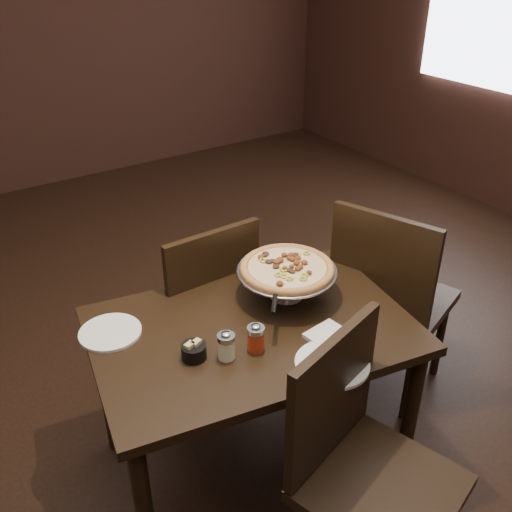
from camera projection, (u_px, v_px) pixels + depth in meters
room at (266, 132)px, 1.77m from camera, size 6.04×7.04×2.84m
dining_table at (252, 347)px, 2.10m from camera, size 1.25×0.94×0.71m
pizza_stand at (287, 269)px, 2.15m from camera, size 0.39×0.39×0.16m
parmesan_shaker at (226, 346)px, 1.88m from camera, size 0.06×0.06×0.10m
pepper_flake_shaker at (256, 338)px, 1.91m from camera, size 0.06×0.06×0.11m
packet_caddy at (194, 351)px, 1.89m from camera, size 0.08×0.08×0.07m
napkin_stack at (330, 337)px, 1.99m from camera, size 0.16×0.16×0.01m
plate_left at (110, 332)px, 2.01m from camera, size 0.22×0.22×0.01m
plate_near at (332, 364)px, 1.86m from camera, size 0.25×0.25×0.01m
serving_spatula at (274, 305)px, 1.95m from camera, size 0.15×0.15×0.02m
chair_far at (201, 306)px, 2.52m from camera, size 0.44×0.44×0.92m
chair_near at (362, 461)px, 1.77m from camera, size 0.55×0.55×0.94m
chair_side at (389, 296)px, 2.52m from camera, size 0.59×0.59×0.98m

